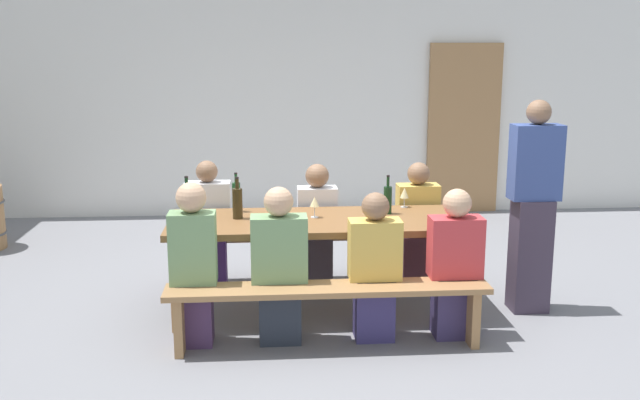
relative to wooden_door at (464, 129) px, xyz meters
The scene contains 21 objects.
ground_plane 4.08m from the wooden_door, 121.30° to the right, with size 24.00×24.00×0.00m, color slate.
back_wall 2.13m from the wooden_door, behind, with size 14.00×0.20×3.20m, color silver.
wooden_door is the anchor object (origin of this frame).
tasting_table 3.96m from the wooden_door, 121.30° to the right, with size 2.34×0.86×0.75m.
bench_near 4.64m from the wooden_door, 116.56° to the right, with size 2.24×0.30×0.45m.
bench_far 3.41m from the wooden_door, 127.82° to the right, with size 2.24×0.30×0.45m.
wine_bottle_0 4.49m from the wooden_door, 133.37° to the right, with size 0.07×0.07×0.33m.
wine_bottle_1 3.57m from the wooden_door, 114.84° to the right, with size 0.07×0.07×0.31m.
wine_bottle_2 4.10m from the wooden_door, 131.38° to the right, with size 0.07×0.07×0.32m.
wine_bottle_3 4.27m from the wooden_door, 129.07° to the right, with size 0.08×0.08×0.33m.
wine_glass_0 3.98m from the wooden_door, 115.55° to the right, with size 0.06×0.06×0.18m.
wine_glass_1 3.93m from the wooden_door, 122.16° to the right, with size 0.07×0.07×0.16m.
wine_glass_2 3.30m from the wooden_door, 113.65° to the right, with size 0.07×0.07×0.17m.
seated_guest_near_0 4.97m from the wooden_door, 126.98° to the right, with size 0.32×0.24×1.16m.
seated_guest_near_1 4.64m from the wooden_door, 121.07° to the right, with size 0.39×0.24×1.12m.
seated_guest_near_2 4.34m from the wooden_door, 113.36° to the right, with size 0.37×0.24×1.07m.
seated_guest_near_3 4.14m from the wooden_door, 105.93° to the right, with size 0.37×0.24×1.09m.
seated_guest_far_0 4.10m from the wooden_door, 136.66° to the right, with size 0.38×0.24×1.13m.
seated_guest_far_1 3.49m from the wooden_door, 126.03° to the right, with size 0.34×0.24×1.09m.
seated_guest_far_2 3.07m from the wooden_door, 112.52° to the right, with size 0.36×0.24×1.09m.
standing_host 3.51m from the wooden_door, 96.51° to the right, with size 0.38×0.24×1.67m.
Camera 1 is at (-0.42, -5.45, 2.07)m, focal length 40.67 mm.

